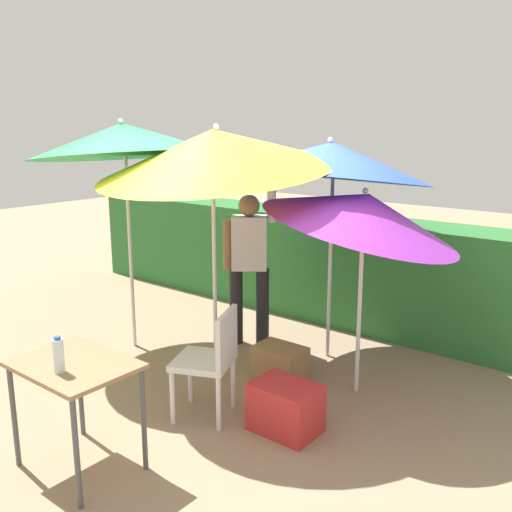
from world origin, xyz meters
The scene contains 12 objects.
ground_plane centered at (0.00, 0.00, 0.00)m, with size 24.00×24.00×0.00m, color #9E8466.
hedge_row centered at (0.00, 2.01, 0.63)m, with size 8.00×0.70×1.26m, color #2D7033.
umbrella_rainbow centered at (0.40, 0.95, 1.97)m, with size 1.94×1.95×2.27m.
umbrella_orange centered at (1.01, 0.47, 1.60)m, with size 1.72×1.69×1.99m.
umbrella_yellow centered at (-0.18, -0.05, 2.07)m, with size 2.10×2.13×2.40m.
umbrella_navy centered at (-1.33, -0.12, 2.15)m, with size 1.86×1.84×2.42m.
person_vendor centered at (-0.43, 0.73, 0.93)m, with size 0.49×0.40×1.88m.
chair_plastic centered at (0.33, -0.68, 0.51)m, with size 0.58×0.58×0.89m.
cooler_box centered at (0.92, -0.50, 0.19)m, with size 0.51×0.36×0.38m, color red.
crate_cardboard centered at (0.34, 0.23, 0.15)m, with size 0.46×0.33×0.30m, color #9E7A4C.
folding_table centered at (0.11, -1.75, 0.67)m, with size 0.80×0.60×0.77m.
bottle_water centered at (0.16, -1.89, 0.88)m, with size 0.07×0.07×0.24m.
Camera 1 is at (3.20, -3.71, 2.30)m, focal length 39.68 mm.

